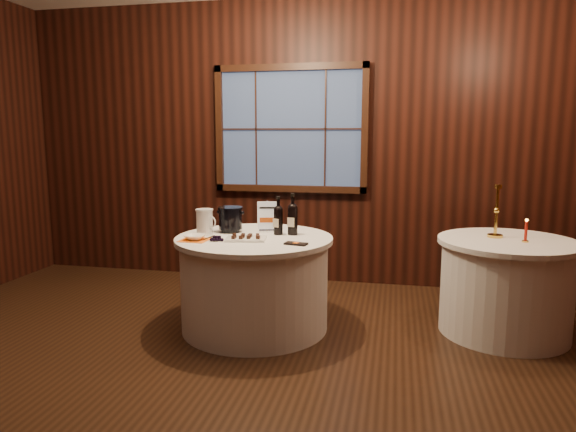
% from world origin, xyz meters
% --- Properties ---
extents(ground, '(6.00, 6.00, 0.00)m').
position_xyz_m(ground, '(0.00, 0.00, 0.00)').
color(ground, black).
rests_on(ground, ground).
extents(back_wall, '(6.00, 0.10, 3.00)m').
position_xyz_m(back_wall, '(0.00, 2.48, 1.54)').
color(back_wall, black).
rests_on(back_wall, ground).
extents(main_table, '(1.28, 1.28, 0.77)m').
position_xyz_m(main_table, '(0.00, 1.00, 0.39)').
color(main_table, white).
rests_on(main_table, ground).
extents(side_table, '(1.08, 1.08, 0.77)m').
position_xyz_m(side_table, '(2.00, 1.30, 0.39)').
color(side_table, white).
rests_on(side_table, ground).
extents(sign_stand, '(0.16, 0.11, 0.27)m').
position_xyz_m(sign_stand, '(0.05, 1.24, 0.86)').
color(sign_stand, silver).
rests_on(sign_stand, main_table).
extents(port_bottle_left, '(0.08, 0.09, 0.32)m').
position_xyz_m(port_bottle_left, '(0.17, 1.13, 0.91)').
color(port_bottle_left, black).
rests_on(port_bottle_left, main_table).
extents(port_bottle_right, '(0.08, 0.09, 0.34)m').
position_xyz_m(port_bottle_right, '(0.29, 1.15, 0.92)').
color(port_bottle_right, black).
rests_on(port_bottle_right, main_table).
extents(ice_bucket, '(0.21, 0.21, 0.22)m').
position_xyz_m(ice_bucket, '(-0.25, 1.16, 0.88)').
color(ice_bucket, black).
rests_on(ice_bucket, main_table).
extents(chocolate_plate, '(0.34, 0.25, 0.04)m').
position_xyz_m(chocolate_plate, '(-0.03, 0.86, 0.79)').
color(chocolate_plate, white).
rests_on(chocolate_plate, main_table).
extents(chocolate_box, '(0.18, 0.12, 0.01)m').
position_xyz_m(chocolate_box, '(0.39, 0.78, 0.78)').
color(chocolate_box, black).
rests_on(chocolate_box, main_table).
extents(grape_bunch, '(0.18, 0.07, 0.04)m').
position_xyz_m(grape_bunch, '(-0.24, 0.78, 0.79)').
color(grape_bunch, black).
rests_on(grape_bunch, main_table).
extents(glass_pitcher, '(0.19, 0.15, 0.21)m').
position_xyz_m(glass_pitcher, '(-0.43, 1.02, 0.88)').
color(glass_pitcher, white).
rests_on(glass_pitcher, main_table).
extents(orange_napkin, '(0.23, 0.23, 0.00)m').
position_xyz_m(orange_napkin, '(-0.42, 0.78, 0.77)').
color(orange_napkin, orange).
rests_on(orange_napkin, main_table).
extents(cracker_bowl, '(0.18, 0.18, 0.04)m').
position_xyz_m(cracker_bowl, '(-0.42, 0.78, 0.79)').
color(cracker_bowl, white).
rests_on(cracker_bowl, orange_napkin).
extents(brass_candlestick, '(0.12, 0.12, 0.43)m').
position_xyz_m(brass_candlestick, '(1.91, 1.39, 0.92)').
color(brass_candlestick, gold).
rests_on(brass_candlestick, side_table).
extents(red_candle, '(0.05, 0.05, 0.18)m').
position_xyz_m(red_candle, '(2.11, 1.23, 0.84)').
color(red_candle, gold).
rests_on(red_candle, side_table).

